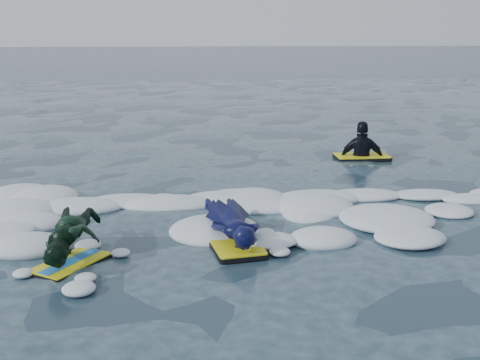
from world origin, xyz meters
name	(u,v)px	position (x,y,z in m)	size (l,w,h in m)	color
ground	(171,242)	(0.00, 0.00, 0.00)	(120.00, 120.00, 0.00)	#182F39
foam_band	(174,216)	(0.00, 1.03, 0.00)	(12.00, 3.10, 0.30)	white
prone_woman_unit	(233,224)	(0.77, 0.00, 0.21)	(0.85, 1.69, 0.42)	black
prone_child_unit	(73,239)	(-1.09, -0.55, 0.27)	(0.88, 1.38, 0.52)	black
waiting_rider_unit	(362,161)	(3.61, 4.43, -0.04)	(1.09, 0.63, 1.61)	black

